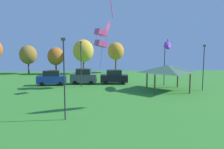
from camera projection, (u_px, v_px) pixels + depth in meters
The scene contains 15 objects.
kite_flying_1 at pixel (101, 38), 34.88m from camera, with size 2.15×2.09×6.04m.
kite_flying_2 at pixel (168, 45), 34.40m from camera, with size 2.01×4.59×1.72m.
kite_flying_9 at pixel (108, 27), 31.39m from camera, with size 0.64×1.91×1.93m.
parked_car_leftmost at pixel (52, 78), 37.49m from camera, with size 4.64×2.14×2.36m.
parked_car_second_from_left at pixel (84, 76), 38.82m from camera, with size 4.37×2.38×2.50m.
parked_car_third_from_left at pixel (114, 77), 38.85m from camera, with size 4.56×2.27×2.31m.
park_pavilion at pixel (167, 69), 32.99m from camera, with size 6.06×6.16×3.60m.
light_post_0 at pixel (64, 75), 19.74m from camera, with size 0.36×0.20×6.93m.
light_post_1 at pixel (164, 63), 37.12m from camera, with size 0.36×0.20×6.27m.
light_post_2 at pixel (81, 62), 35.76m from camera, with size 0.36×0.20×6.88m.
light_post_3 at pixel (204, 65), 32.73m from camera, with size 0.36×0.20×6.39m.
treeline_tree_1 at pixel (28, 55), 52.76m from camera, with size 3.82×3.82×6.33m.
treeline_tree_2 at pixel (56, 56), 52.00m from camera, with size 3.58×3.58×5.89m.
treeline_tree_3 at pixel (83, 51), 52.17m from camera, with size 4.50×4.50×7.58m.
treeline_tree_4 at pixel (116, 51), 55.02m from camera, with size 3.73×3.73×7.02m.
Camera 1 is at (-2.36, 1.91, 6.32)m, focal length 38.00 mm.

